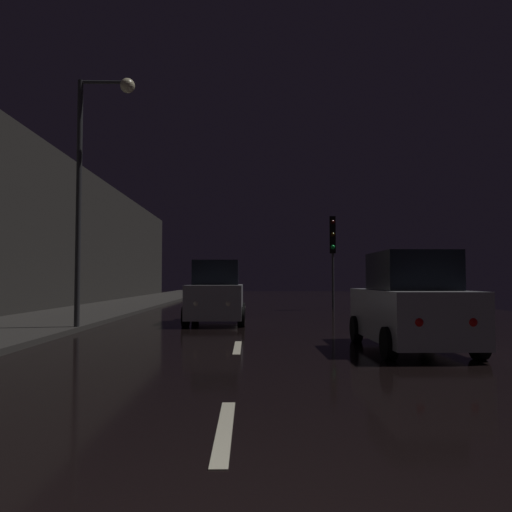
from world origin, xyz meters
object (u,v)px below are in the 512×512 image
object	(u,v)px
traffic_light_far_right	(333,242)
car_approaching_headlights	(216,294)
car_parked_right_near	(410,305)
streetlamp_overhead	(94,164)

from	to	relation	value
traffic_light_far_right	car_approaching_headlights	bearing A→B (deg)	-26.51
traffic_light_far_right	car_parked_right_near	distance (m)	15.00
traffic_light_far_right	streetlamp_overhead	distance (m)	14.14
car_approaching_headlights	car_parked_right_near	world-z (taller)	car_approaching_headlights
streetlamp_overhead	car_approaching_headlights	world-z (taller)	streetlamp_overhead
streetlamp_overhead	car_approaching_headlights	distance (m)	6.06
streetlamp_overhead	car_parked_right_near	bearing A→B (deg)	-25.66
car_approaching_headlights	car_parked_right_near	bearing A→B (deg)	34.03
car_parked_right_near	traffic_light_far_right	bearing A→B (deg)	-3.09
traffic_light_far_right	car_parked_right_near	size ratio (longest dim) A/B	1.13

